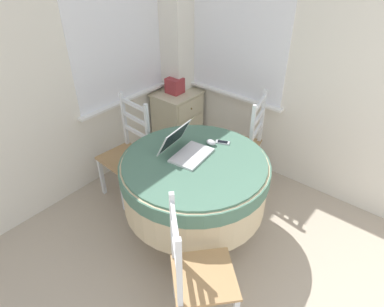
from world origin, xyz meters
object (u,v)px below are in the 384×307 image
round_dining_table (194,180)px  storage_box (175,86)px  laptop (185,149)px  cell_phone (223,142)px  computer_mouse (211,142)px  corner_cabinet (178,120)px  dining_chair_near_back_window (128,153)px  dining_chair_camera_near (197,274)px  dining_chair_near_right_window (242,145)px

round_dining_table → storage_box: 1.43m
laptop → cell_phone: bearing=-22.3°
computer_mouse → storage_box: storage_box is taller
round_dining_table → laptop: size_ratio=3.13×
computer_mouse → cell_phone: size_ratio=0.67×
laptop → computer_mouse: size_ratio=4.35×
cell_phone → corner_cabinet: cell_phone is taller
round_dining_table → cell_phone: size_ratio=9.16×
computer_mouse → dining_chair_near_back_window: dining_chair_near_back_window is taller
laptop → dining_chair_near_back_window: bearing=92.0°
cell_phone → dining_chair_camera_near: 1.16m
dining_chair_near_right_window → corner_cabinet: dining_chair_near_right_window is taller
laptop → dining_chair_camera_near: 1.00m
dining_chair_near_right_window → storage_box: (0.10, 0.99, 0.34)m
round_dining_table → laptop: bearing=77.5°
round_dining_table → dining_chair_camera_near: bearing=-139.9°
laptop → cell_phone: 0.36m
cell_phone → dining_chair_camera_near: (-1.00, -0.52, -0.30)m
laptop → round_dining_table: bearing=-102.5°
corner_cabinet → storage_box: bearing=120.8°
round_dining_table → computer_mouse: size_ratio=13.60×
round_dining_table → dining_chair_camera_near: 0.85m
cell_phone → dining_chair_near_back_window: 0.97m
dining_chair_near_back_window → round_dining_table: bearing=-90.1°
round_dining_table → corner_cabinet: 1.41m
round_dining_table → storage_box: bearing=48.2°
laptop → dining_chair_near_back_window: size_ratio=0.38×
computer_mouse → dining_chair_near_right_window: dining_chair_near_right_window is taller
computer_mouse → cell_phone: computer_mouse is taller
dining_chair_near_back_window → dining_chair_near_right_window: 1.14m
dining_chair_near_back_window → corner_cabinet: bearing=11.8°
computer_mouse → storage_box: (0.67, 1.01, 0.02)m
storage_box → dining_chair_camera_near: bearing=-134.8°
dining_chair_near_back_window → storage_box: bearing=13.2°
cell_phone → corner_cabinet: (0.60, 1.05, -0.40)m
laptop → dining_chair_near_right_window: 0.88m
dining_chair_near_right_window → computer_mouse: bearing=-177.6°
round_dining_table → cell_phone: (0.35, -0.02, 0.20)m
computer_mouse → dining_chair_near_right_window: (0.57, 0.02, -0.31)m
computer_mouse → dining_chair_camera_near: (-0.91, -0.58, -0.31)m
round_dining_table → corner_cabinet: round_dining_table is taller
round_dining_table → dining_chair_near_right_window: (0.84, 0.06, -0.10)m
laptop → corner_cabinet: bearing=44.6°
computer_mouse → corner_cabinet: 1.27m
dining_chair_near_right_window → dining_chair_camera_near: (-1.48, -0.60, 0.00)m
round_dining_table → storage_box: (0.94, 1.05, 0.24)m
computer_mouse → corner_cabinet: (0.68, 0.99, -0.42)m
dining_chair_near_back_window → corner_cabinet: size_ratio=1.41×
dining_chair_near_back_window → storage_box: (0.94, 0.22, 0.34)m
dining_chair_near_back_window → dining_chair_camera_near: bearing=-115.1°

